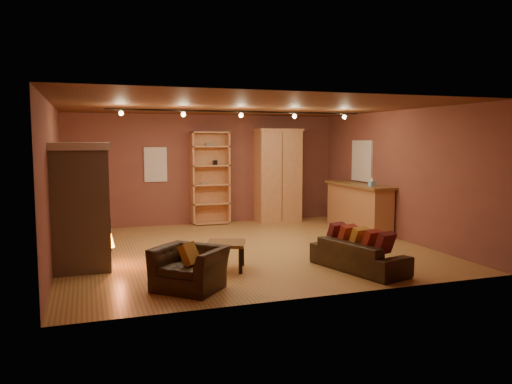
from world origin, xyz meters
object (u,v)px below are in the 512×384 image
object	(u,v)px
armoire	(278,175)
armchair	(189,261)
loveseat	(359,249)
coffee_table	(226,246)
fireplace	(81,206)
bookcase	(210,177)
bar_counter	(358,207)

from	to	relation	value
armoire	armchair	bearing A→B (deg)	-123.07
loveseat	coffee_table	bearing A→B (deg)	54.50
fireplace	coffee_table	world-z (taller)	fireplace
loveseat	armchair	bearing A→B (deg)	77.21
bookcase	armoire	xyz separation A→B (m)	(1.81, -0.19, 0.02)
armchair	armoire	bearing A→B (deg)	99.15
bookcase	armchair	xyz separation A→B (m)	(-1.62, -5.45, -0.79)
bookcase	loveseat	xyz separation A→B (m)	(1.25, -5.31, -0.85)
bar_counter	loveseat	bearing A→B (deg)	-120.20
loveseat	armchair	size ratio (longest dim) A/B	1.60
armchair	coffee_table	world-z (taller)	armchair
loveseat	coffee_table	distance (m)	2.21
armoire	loveseat	world-z (taller)	armoire
fireplace	loveseat	xyz separation A→B (m)	(4.35, -1.58, -0.70)
armoire	armchair	xyz separation A→B (m)	(-3.43, -5.26, -0.81)
fireplace	loveseat	world-z (taller)	fireplace
fireplace	armchair	world-z (taller)	fireplace
bookcase	armoire	distance (m)	1.81
bar_counter	fireplace	bearing A→B (deg)	-165.05
coffee_table	bar_counter	bearing A→B (deg)	32.14
fireplace	bookcase	xyz separation A→B (m)	(3.10, 3.73, 0.15)
bookcase	coffee_table	distance (m)	4.70
coffee_table	armoire	bearing A→B (deg)	58.93
armchair	bookcase	bearing A→B (deg)	115.65
armoire	bar_counter	distance (m)	2.40
armoire	loveseat	distance (m)	5.22
bookcase	armchair	distance (m)	5.74
fireplace	bookcase	bearing A→B (deg)	50.28
armoire	loveseat	size ratio (longest dim) A/B	1.36
armchair	fireplace	bearing A→B (deg)	172.75
bookcase	armoire	bearing A→B (deg)	-5.91
bar_counter	loveseat	size ratio (longest dim) A/B	1.30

